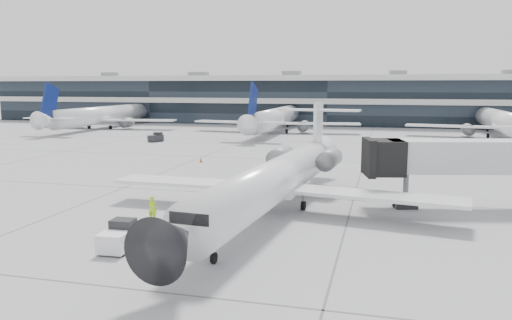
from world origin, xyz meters
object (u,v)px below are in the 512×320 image
(regional_jet, at_px, (278,178))
(ramp_worker, at_px, (152,209))
(baggage_tug, at_px, (119,237))
(jet_bridge, at_px, (489,157))

(regional_jet, height_order, ramp_worker, regional_jet)
(baggage_tug, bearing_deg, jet_bridge, 32.68)
(jet_bridge, height_order, baggage_tug, jet_bridge)
(regional_jet, relative_size, ramp_worker, 18.65)
(baggage_tug, bearing_deg, regional_jet, 53.81)
(regional_jet, distance_m, ramp_worker, 8.93)
(jet_bridge, bearing_deg, regional_jet, -174.23)
(ramp_worker, relative_size, baggage_tug, 0.66)
(regional_jet, relative_size, baggage_tug, 12.37)
(jet_bridge, bearing_deg, ramp_worker, -170.20)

